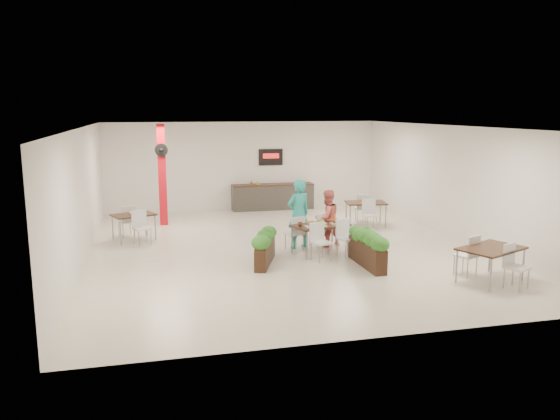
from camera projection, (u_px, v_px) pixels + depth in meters
The scene contains 12 objects.
ground at pixel (283, 248), 14.55m from camera, with size 12.00×12.00×0.00m, color beige.
room_shell at pixel (283, 173), 14.19m from camera, with size 10.10×12.10×3.22m.
red_column at pixel (162, 174), 17.19m from camera, with size 0.40×0.41×3.20m.
service_counter at pixel (273, 196), 20.10m from camera, with size 3.00×0.64×2.20m.
main_table at pixel (320, 229), 13.93m from camera, with size 1.66×1.92×0.92m.
diner_man at pixel (298, 214), 14.42m from camera, with size 0.67×0.44×1.84m, color #28B0A8.
diner_woman at pixel (327, 218), 14.63m from camera, with size 0.75×0.58×1.54m, color #F3716C.
planter_left at pixel (265, 244), 13.00m from camera, with size 0.86×1.62×0.88m.
planter_right at pixel (367, 246), 12.82m from camera, with size 0.40×1.82×0.94m.
side_table_a at pixel (134, 219), 15.32m from camera, with size 1.32×1.66×0.92m.
side_table_b at pixel (366, 206), 17.28m from camera, with size 1.37×1.67×0.92m.
side_table_c at pixel (491, 253), 11.62m from camera, with size 1.63×1.65×0.92m.
Camera 1 is at (-3.38, -13.71, 3.66)m, focal length 35.00 mm.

